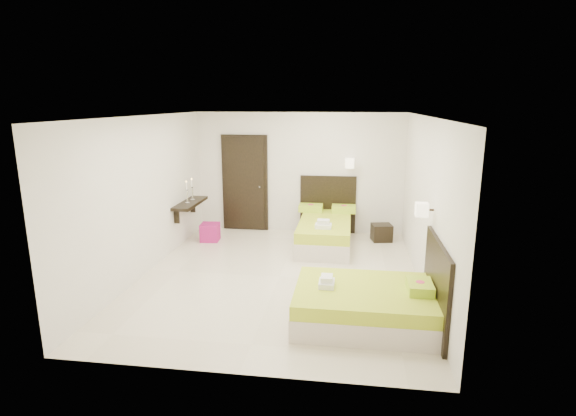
# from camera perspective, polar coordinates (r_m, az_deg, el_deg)

# --- Properties ---
(floor) EXTENTS (5.50, 5.50, 0.00)m
(floor) POSITION_cam_1_polar(r_m,az_deg,el_deg) (7.49, -1.09, -8.72)
(floor) COLOR beige
(floor) RESTS_ON ground
(bed_single) EXTENTS (1.21, 2.01, 1.66)m
(bed_single) POSITION_cam_1_polar(r_m,az_deg,el_deg) (9.06, 4.75, -2.76)
(bed_single) COLOR beige
(bed_single) RESTS_ON ground
(bed_double) EXTENTS (1.81, 1.54, 1.50)m
(bed_double) POSITION_cam_1_polar(r_m,az_deg,el_deg) (6.05, 10.39, -11.81)
(bed_double) COLOR beige
(bed_double) RESTS_ON ground
(nightstand) EXTENTS (0.45, 0.42, 0.35)m
(nightstand) POSITION_cam_1_polar(r_m,az_deg,el_deg) (9.50, 11.79, -3.07)
(nightstand) COLOR black
(nightstand) RESTS_ON ground
(ottoman) EXTENTS (0.39, 0.39, 0.36)m
(ottoman) POSITION_cam_1_polar(r_m,az_deg,el_deg) (9.44, -9.87, -3.04)
(ottoman) COLOR #9D1460
(ottoman) RESTS_ON ground
(door) EXTENTS (1.02, 0.15, 2.14)m
(door) POSITION_cam_1_polar(r_m,az_deg,el_deg) (9.98, -5.49, 3.12)
(door) COLOR black
(door) RESTS_ON ground
(console_shelf) EXTENTS (0.35, 1.20, 0.78)m
(console_shelf) POSITION_cam_1_polar(r_m,az_deg,el_deg) (9.26, -12.37, 0.57)
(console_shelf) COLOR black
(console_shelf) RESTS_ON ground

